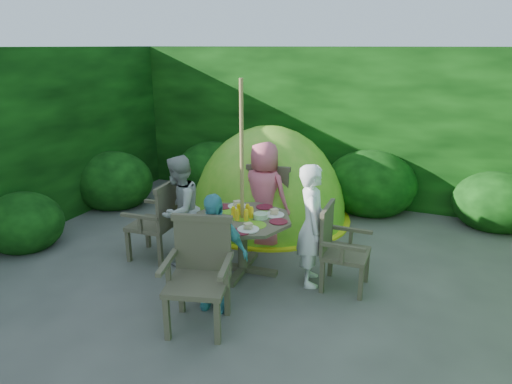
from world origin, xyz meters
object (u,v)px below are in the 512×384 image
at_px(patio_table, 243,226).
at_px(garden_chair_front, 199,272).
at_px(garden_chair_right, 339,247).
at_px(child_front, 214,252).
at_px(parasol_pole, 242,181).
at_px(child_right, 312,225).
at_px(child_back, 264,195).
at_px(garden_chair_back, 271,199).
at_px(dome_tent, 268,218).
at_px(garden_chair_left, 158,220).
at_px(child_left, 179,210).

bearing_deg(patio_table, garden_chair_front, -87.37).
distance_m(garden_chair_right, child_front, 1.37).
height_order(parasol_pole, child_front, parasol_pole).
distance_m(child_right, child_back, 1.13).
distance_m(garden_chair_back, dome_tent, 0.86).
distance_m(patio_table, garden_chair_front, 1.10).
xyz_separation_m(child_front, dome_tent, (-0.40, 2.50, -0.60)).
height_order(patio_table, child_back, child_back).
xyz_separation_m(garden_chair_front, child_back, (-0.11, 1.89, 0.16)).
relative_size(patio_table, parasol_pole, 0.55).
height_order(garden_chair_back, child_back, child_back).
height_order(garden_chair_left, child_back, child_back).
distance_m(child_left, child_back, 1.13).
relative_size(garden_chair_right, child_back, 0.64).
xyz_separation_m(child_back, child_front, (0.10, -1.60, -0.09)).
bearing_deg(child_front, garden_chair_left, 143.74).
height_order(parasol_pole, child_back, parasol_pole).
xyz_separation_m(garden_chair_right, dome_tent, (-1.44, 1.62, -0.47)).
xyz_separation_m(garden_chair_back, dome_tent, (-0.28, 0.61, -0.53)).
bearing_deg(garden_chair_left, child_front, 53.88).
distance_m(parasol_pole, garden_chair_right, 1.27).
xyz_separation_m(garden_chair_left, child_front, (1.15, -0.73, 0.10)).
bearing_deg(child_left, garden_chair_left, -90.32).
bearing_deg(garden_chair_left, child_right, 89.99).
bearing_deg(garden_chair_back, garden_chair_front, 86.61).
relative_size(patio_table, garden_chair_front, 1.23).
xyz_separation_m(patio_table, child_back, (-0.06, 0.80, 0.13)).
relative_size(garden_chair_left, child_left, 0.71).
xyz_separation_m(parasol_pole, child_back, (-0.05, 0.80, -0.41)).
relative_size(child_right, child_back, 0.98).
bearing_deg(garden_chair_left, parasol_pole, 89.99).
bearing_deg(child_right, patio_table, 75.34).
height_order(garden_chair_back, child_left, child_left).
height_order(parasol_pole, child_left, parasol_pole).
bearing_deg(parasol_pole, patio_table, 16.55).
bearing_deg(child_right, garden_chair_left, 75.40).
distance_m(parasol_pole, child_right, 0.91).
height_order(patio_table, child_right, child_right).
distance_m(garden_chair_front, child_front, 0.30).
bearing_deg(child_left, dome_tent, 161.43).
distance_m(parasol_pole, dome_tent, 2.05).
xyz_separation_m(child_left, child_back, (0.75, 0.85, 0.03)).
bearing_deg(garden_chair_back, garden_chair_left, 41.93).
distance_m(garden_chair_right, child_right, 0.37).
relative_size(parasol_pole, dome_tent, 0.78).
distance_m(garden_chair_left, child_back, 1.37).
height_order(patio_table, child_left, child_left).
xyz_separation_m(patio_table, parasol_pole, (-0.00, -0.00, 0.54)).
distance_m(patio_table, parasol_pole, 0.54).
bearing_deg(child_back, parasol_pole, 102.29).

